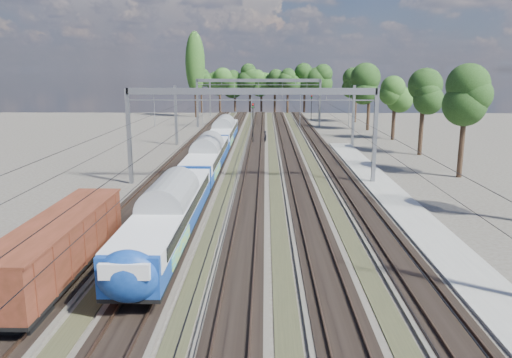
{
  "coord_description": "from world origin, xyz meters",
  "views": [
    {
      "loc": [
        1.3,
        -16.3,
        10.63
      ],
      "look_at": [
        0.63,
        19.37,
        2.8
      ],
      "focal_mm": 35.0,
      "sensor_mm": 36.0,
      "label": 1
    }
  ],
  "objects_px": {
    "freight_boxcar": "(61,245)",
    "worker": "(265,137)",
    "signal_near": "(253,118)",
    "signal_far": "(311,104)",
    "emu_train": "(207,154)"
  },
  "relations": [
    {
      "from": "worker",
      "to": "signal_far",
      "type": "xyz_separation_m",
      "value": [
        9.89,
        34.88,
        2.43
      ]
    },
    {
      "from": "worker",
      "to": "freight_boxcar",
      "type": "bearing_deg",
      "value": 155.33
    },
    {
      "from": "worker",
      "to": "signal_near",
      "type": "distance_m",
      "value": 3.43
    },
    {
      "from": "emu_train",
      "to": "signal_far",
      "type": "xyz_separation_m",
      "value": [
        15.71,
        59.42,
        0.89
      ]
    },
    {
      "from": "emu_train",
      "to": "signal_near",
      "type": "height_order",
      "value": "signal_near"
    },
    {
      "from": "worker",
      "to": "signal_near",
      "type": "relative_size",
      "value": 0.31
    },
    {
      "from": "signal_far",
      "to": "signal_near",
      "type": "bearing_deg",
      "value": -96.32
    },
    {
      "from": "signal_near",
      "to": "freight_boxcar",
      "type": "bearing_deg",
      "value": -120.81
    },
    {
      "from": "freight_boxcar",
      "to": "signal_far",
      "type": "xyz_separation_m",
      "value": [
        20.21,
        84.73,
        1.35
      ]
    },
    {
      "from": "emu_train",
      "to": "worker",
      "type": "distance_m",
      "value": 25.26
    },
    {
      "from": "signal_near",
      "to": "signal_far",
      "type": "height_order",
      "value": "signal_near"
    },
    {
      "from": "freight_boxcar",
      "to": "signal_far",
      "type": "distance_m",
      "value": 87.11
    },
    {
      "from": "freight_boxcar",
      "to": "worker",
      "type": "distance_m",
      "value": 50.91
    },
    {
      "from": "freight_boxcar",
      "to": "worker",
      "type": "bearing_deg",
      "value": 78.31
    },
    {
      "from": "emu_train",
      "to": "worker",
      "type": "relative_size",
      "value": 32.95
    }
  ]
}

